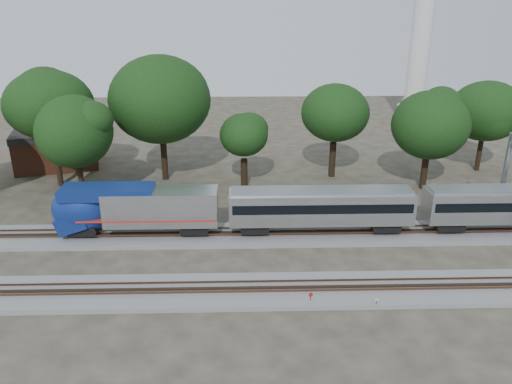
# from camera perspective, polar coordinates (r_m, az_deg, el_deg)

# --- Properties ---
(ground) EXTENTS (160.00, 160.00, 0.00)m
(ground) POSITION_cam_1_polar(r_m,az_deg,el_deg) (43.66, 0.59, -8.63)
(ground) COLOR #383328
(ground) RESTS_ON ground
(track_far) EXTENTS (160.00, 5.00, 0.73)m
(track_far) POSITION_cam_1_polar(r_m,az_deg,el_deg) (48.85, 0.33, -4.90)
(track_far) COLOR slate
(track_far) RESTS_ON ground
(track_near) EXTENTS (160.00, 5.00, 0.73)m
(track_near) POSITION_cam_1_polar(r_m,az_deg,el_deg) (40.13, 0.80, -11.23)
(track_near) COLOR slate
(track_near) RESTS_ON ground
(switch_stand_red) EXTENTS (0.34, 0.10, 1.08)m
(switch_stand_red) POSITION_cam_1_polar(r_m,az_deg,el_deg) (38.74, 6.27, -11.84)
(switch_stand_red) COLOR #512D19
(switch_stand_red) RESTS_ON ground
(switch_stand_white) EXTENTS (0.28, 0.05, 0.89)m
(switch_stand_white) POSITION_cam_1_polar(r_m,az_deg,el_deg) (39.22, 13.60, -12.13)
(switch_stand_white) COLOR #512D19
(switch_stand_white) RESTS_ON ground
(switch_lever) EXTENTS (0.57, 0.44, 0.30)m
(switch_lever) POSITION_cam_1_polar(r_m,az_deg,el_deg) (39.82, 10.98, -12.06)
(switch_lever) COLOR #512D19
(switch_lever) RESTS_ON ground
(brick_building) EXTENTS (12.27, 9.99, 5.16)m
(brick_building) POSITION_cam_1_polar(r_m,az_deg,el_deg) (73.73, -21.79, 4.69)
(brick_building) COLOR brown
(brick_building) RESTS_ON ground
(tree_1) EXTENTS (10.26, 10.26, 14.46)m
(tree_1) POSITION_cam_1_polar(r_m,az_deg,el_deg) (64.08, -22.58, 9.19)
(tree_1) COLOR black
(tree_1) RESTS_ON ground
(tree_2) EXTENTS (8.48, 8.48, 11.96)m
(tree_2) POSITION_cam_1_polar(r_m,az_deg,el_deg) (57.50, -20.03, 6.49)
(tree_2) COLOR black
(tree_2) RESTS_ON ground
(tree_3) EXTENTS (10.44, 10.44, 14.72)m
(tree_3) POSITION_cam_1_polar(r_m,az_deg,el_deg) (62.69, -10.89, 10.35)
(tree_3) COLOR black
(tree_3) RESTS_ON ground
(tree_4) EXTENTS (6.67, 6.67, 9.41)m
(tree_4) POSITION_cam_1_polar(r_m,az_deg,el_deg) (59.74, -1.40, 6.53)
(tree_4) COLOR black
(tree_4) RESTS_ON ground
(tree_5) EXTENTS (8.53, 8.53, 12.03)m
(tree_5) POSITION_cam_1_polar(r_m,az_deg,el_deg) (63.80, 9.02, 8.93)
(tree_5) COLOR black
(tree_5) RESTS_ON ground
(tree_6) EXTENTS (8.03, 8.03, 11.32)m
(tree_6) POSITION_cam_1_polar(r_m,az_deg,el_deg) (62.27, 19.29, 7.22)
(tree_6) COLOR black
(tree_6) RESTS_ON ground
(tree_7) EXTENTS (8.20, 8.20, 11.56)m
(tree_7) POSITION_cam_1_polar(r_m,az_deg,el_deg) (72.03, 24.83, 8.38)
(tree_7) COLOR black
(tree_7) RESTS_ON ground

